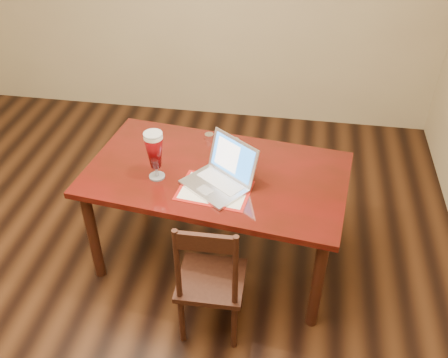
# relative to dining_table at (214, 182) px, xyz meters

# --- Properties ---
(ground) EXTENTS (5.00, 5.00, 0.00)m
(ground) POSITION_rel_dining_table_xyz_m (-0.53, -0.48, -0.67)
(ground) COLOR black
(ground) RESTS_ON ground
(room_shell) EXTENTS (4.51, 5.01, 2.71)m
(room_shell) POSITION_rel_dining_table_xyz_m (-0.53, -0.48, 1.09)
(room_shell) COLOR tan
(room_shell) RESTS_ON ground
(dining_table) EXTENTS (1.69, 1.08, 1.06)m
(dining_table) POSITION_rel_dining_table_xyz_m (0.00, 0.00, 0.00)
(dining_table) COLOR #4F0C0A
(dining_table) RESTS_ON ground
(dining_chair) EXTENTS (0.39, 0.37, 0.89)m
(dining_chair) POSITION_rel_dining_table_xyz_m (0.08, -0.58, -0.25)
(dining_chair) COLOR black
(dining_chair) RESTS_ON ground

